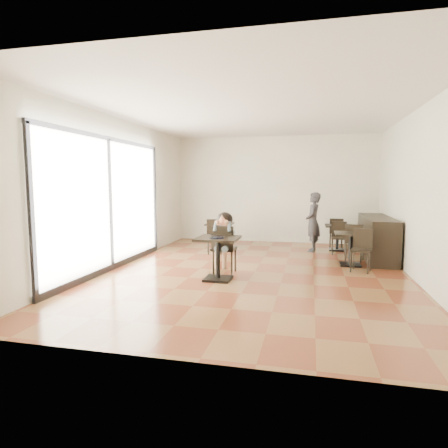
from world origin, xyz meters
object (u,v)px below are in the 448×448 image
(adult_patron, at_px, (313,222))
(chair_back_a, at_px, (336,232))
(child_table, at_px, (218,259))
(cafe_table_mid, at_px, (351,249))
(chair_mid_a, at_px, (355,242))
(chair_left_b, at_px, (215,237))
(chair_back_b, at_px, (339,238))
(chair_left_a, at_px, (224,231))
(chair_mid_b, at_px, (361,251))
(child_chair, at_px, (225,249))
(child, at_px, (225,243))
(cafe_table_back, at_px, (337,238))
(cafe_table_left, at_px, (220,236))

(adult_patron, height_order, chair_back_a, adult_patron)
(child_table, xyz_separation_m, chair_back_a, (2.38, 4.25, 0.01))
(adult_patron, relative_size, cafe_table_mid, 2.17)
(chair_mid_a, xyz_separation_m, chair_left_b, (-3.41, 0.14, -0.00))
(chair_back_a, xyz_separation_m, chair_back_b, (0.00, -1.10, 0.00))
(chair_left_a, relative_size, chair_left_b, 1.00)
(child_table, xyz_separation_m, chair_left_b, (-0.72, 2.54, 0.03))
(chair_mid_b, height_order, chair_back_b, chair_mid_b)
(adult_patron, bearing_deg, child_chair, -28.75)
(child_chair, distance_m, chair_left_b, 2.12)
(child, relative_size, cafe_table_back, 1.79)
(cafe_table_left, xyz_separation_m, chair_back_b, (3.10, 0.06, 0.05))
(adult_patron, relative_size, chair_left_a, 1.80)
(chair_back_a, bearing_deg, cafe_table_mid, 96.31)
(cafe_table_mid, bearing_deg, chair_mid_b, -75.13)
(child_table, bearing_deg, chair_mid_b, 25.79)
(child_chair, distance_m, chair_left_a, 3.18)
(adult_patron, relative_size, chair_mid_a, 1.80)
(chair_mid_a, height_order, chair_left_b, same)
(chair_mid_a, height_order, chair_back_b, chair_mid_a)
(adult_patron, bearing_deg, child, -28.75)
(child_chair, relative_size, cafe_table_mid, 1.35)
(cafe_table_left, xyz_separation_m, chair_mid_b, (3.41, -1.79, 0.07))
(child, height_order, chair_back_b, child)
(child_chair, bearing_deg, cafe_table_mid, -152.93)
(cafe_table_back, height_order, chair_left_a, chair_left_a)
(chair_left_b, bearing_deg, chair_mid_b, -37.64)
(chair_mid_b, bearing_deg, chair_mid_a, 105.42)
(chair_mid_a, bearing_deg, child_table, 57.17)
(child, bearing_deg, chair_left_a, 103.11)
(child_chair, height_order, cafe_table_mid, child_chair)
(cafe_table_left, distance_m, chair_left_b, 0.55)
(child_chair, height_order, cafe_table_left, child_chair)
(child, relative_size, chair_left_b, 1.41)
(chair_left_a, height_order, chair_back_b, chair_left_a)
(child_chair, bearing_deg, child_table, 90.00)
(cafe_table_back, relative_size, chair_back_a, 0.83)
(child_chair, distance_m, cafe_table_back, 3.95)
(cafe_table_left, distance_m, cafe_table_back, 3.16)
(chair_left_a, bearing_deg, chair_left_b, 72.42)
(child_table, relative_size, cafe_table_left, 1.12)
(adult_patron, xyz_separation_m, chair_back_a, (0.65, 0.85, -0.37))
(child_table, relative_size, chair_mid_a, 0.93)
(cafe_table_left, bearing_deg, chair_left_a, 90.00)
(cafe_table_mid, xyz_separation_m, chair_mid_a, (0.15, 0.55, 0.07))
(cafe_table_mid, height_order, cafe_table_back, cafe_table_mid)
(adult_patron, distance_m, chair_left_b, 2.62)
(cafe_table_mid, height_order, chair_back_a, chair_back_a)
(cafe_table_mid, xyz_separation_m, chair_back_a, (-0.16, 2.40, 0.05))
(cafe_table_back, bearing_deg, chair_mid_a, -76.91)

